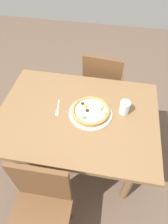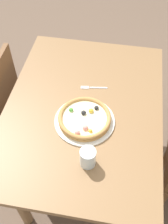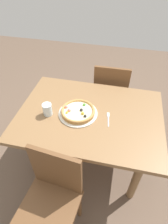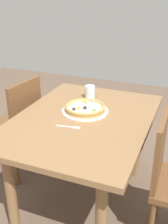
% 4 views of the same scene
% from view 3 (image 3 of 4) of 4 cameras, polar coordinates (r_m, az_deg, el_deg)
% --- Properties ---
extents(ground_plane, '(6.00, 6.00, 0.00)m').
position_cam_3_polar(ground_plane, '(2.21, 1.39, -14.04)').
color(ground_plane, brown).
extents(dining_table, '(1.25, 0.91, 0.72)m').
position_cam_3_polar(dining_table, '(1.72, 1.73, -3.00)').
color(dining_table, olive).
rests_on(dining_table, ground).
extents(chair_near, '(0.44, 0.44, 0.87)m').
position_cam_3_polar(chair_near, '(1.51, -9.73, -24.19)').
color(chair_near, brown).
rests_on(chair_near, ground).
extents(chair_far, '(0.41, 0.41, 0.87)m').
position_cam_3_polar(chair_far, '(2.30, 8.03, 6.09)').
color(chair_far, brown).
rests_on(chair_far, ground).
extents(plate, '(0.34, 0.34, 0.01)m').
position_cam_3_polar(plate, '(1.64, -1.81, -0.40)').
color(plate, silver).
rests_on(plate, dining_table).
extents(pizza, '(0.29, 0.29, 0.05)m').
position_cam_3_polar(pizza, '(1.62, -1.85, 0.25)').
color(pizza, '#B78447').
rests_on(pizza, plate).
extents(fork, '(0.04, 0.17, 0.00)m').
position_cam_3_polar(fork, '(1.61, 7.37, -1.87)').
color(fork, silver).
rests_on(fork, dining_table).
extents(drinking_glass, '(0.08, 0.08, 0.11)m').
position_cam_3_polar(drinking_glass, '(1.63, -11.02, 0.78)').
color(drinking_glass, silver).
rests_on(drinking_glass, dining_table).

